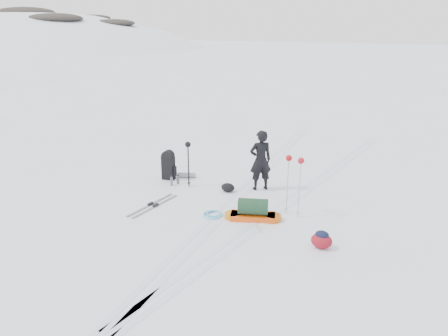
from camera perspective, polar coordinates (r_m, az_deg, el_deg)
The scene contains 13 objects.
ground at distance 10.97m, azimuth 0.10°, elevation -5.52°, with size 200.00×200.00×0.00m, color white.
ski_tracks at distance 11.49m, azimuth 4.78°, elevation -4.43°, with size 3.38×17.97×0.01m.
skier at distance 12.08m, azimuth 4.79°, elevation 1.01°, with size 0.62×0.41×1.70m, color black.
pulk_sled at distance 10.43m, azimuth 3.80°, elevation -5.69°, with size 1.41×0.81×0.52m.
expedition_rucksack at distance 13.09m, azimuth -6.98°, elevation 0.30°, with size 0.88×0.68×0.89m.
ski_poles_black at distance 12.24m, azimuth -4.72°, elevation 2.37°, with size 0.16×0.19×1.32m.
ski_poles_silver at distance 10.38m, azimuth 9.19°, elevation 0.22°, with size 0.47×0.23×1.50m.
touring_skis_grey at distance 11.36m, azimuth -9.24°, elevation -4.83°, with size 0.42×1.74×0.06m.
touring_skis_white at distance 10.64m, azimuth 3.76°, elevation -6.27°, with size 1.34×1.47×0.06m.
rope_coil at distance 10.67m, azimuth -1.42°, elevation -6.06°, with size 0.56×0.56×0.06m.
small_daypack at distance 9.38m, azimuth 12.63°, elevation -9.13°, with size 0.56×0.54×0.38m.
thermos_pair at distance 12.68m, azimuth -6.47°, elevation -1.60°, with size 0.18×0.30×0.29m.
stuff_sack at distance 12.10m, azimuth 0.51°, elevation -2.55°, with size 0.42×0.34×0.24m.
Camera 1 is at (4.37, -9.03, 4.45)m, focal length 35.00 mm.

